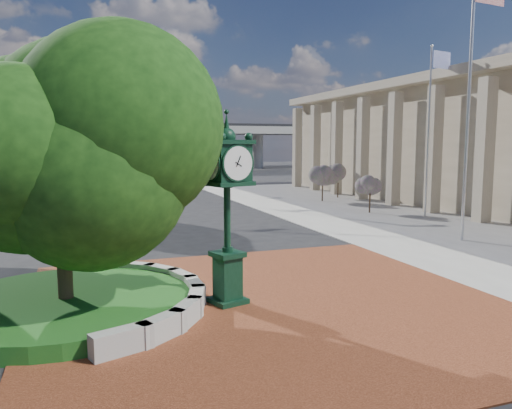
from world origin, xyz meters
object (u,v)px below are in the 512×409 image
object	(u,v)px
parked_car	(157,180)
flagpole_a	(469,103)
post_clock	(227,201)
flagpole_b	(429,130)
street_lamp_near	(160,124)
street_lamp_far	(117,131)

from	to	relation	value
parked_car	flagpole_a	bearing A→B (deg)	-98.65
post_clock	flagpole_b	world-z (taller)	flagpole_b
flagpole_a	street_lamp_near	world-z (taller)	flagpole_a
flagpole_a	flagpole_b	distance (m)	7.41
flagpole_b	street_lamp_near	world-z (taller)	street_lamp_near
post_clock	street_lamp_far	distance (m)	41.86
street_lamp_near	street_lamp_far	distance (m)	13.88
parked_car	street_lamp_far	bearing A→B (deg)	95.45
post_clock	flagpole_a	world-z (taller)	flagpole_a
parked_car	street_lamp_far	size ratio (longest dim) A/B	0.49
parked_car	flagpole_b	distance (m)	27.59
post_clock	street_lamp_far	world-z (taller)	street_lamp_far
street_lamp_near	flagpole_a	bearing A→B (deg)	-68.14
street_lamp_near	street_lamp_far	xyz separation A→B (m)	(-2.38, 13.68, -0.20)
post_clock	flagpole_b	size ratio (longest dim) A/B	0.51
flagpole_a	street_lamp_far	xyz separation A→B (m)	(-11.69, 36.88, -0.29)
flagpole_a	post_clock	bearing A→B (deg)	-157.74
parked_car	street_lamp_far	world-z (taller)	street_lamp_far
flagpole_a	flagpole_b	xyz separation A→B (m)	(3.25, 6.59, -0.90)
flagpole_a	street_lamp_far	distance (m)	38.68
parked_car	street_lamp_near	bearing A→B (deg)	-119.64
flagpole_a	street_lamp_far	bearing A→B (deg)	107.58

